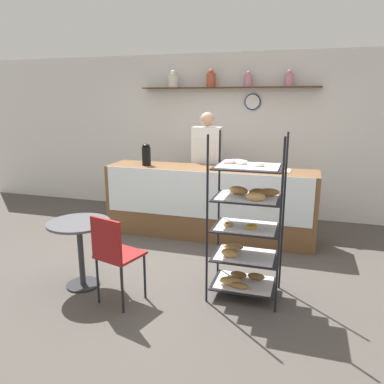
% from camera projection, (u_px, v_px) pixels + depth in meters
% --- Properties ---
extents(ground_plane, '(14.00, 14.00, 0.00)m').
position_uv_depth(ground_plane, '(181.00, 273.00, 4.33)').
color(ground_plane, '#4C4742').
extents(back_wall, '(10.00, 0.30, 2.70)m').
position_uv_depth(back_wall, '(228.00, 135.00, 6.39)').
color(back_wall, white).
rests_on(back_wall, ground_plane).
extents(display_counter, '(2.99, 0.63, 1.02)m').
position_uv_depth(display_counter, '(209.00, 202.00, 5.40)').
color(display_counter, brown).
rests_on(display_counter, ground_plane).
extents(pastry_rack, '(0.69, 0.51, 1.65)m').
position_uv_depth(pastry_rack, '(246.00, 227.00, 3.68)').
color(pastry_rack, black).
rests_on(pastry_rack, ground_plane).
extents(person_worker, '(0.44, 0.23, 1.77)m').
position_uv_depth(person_worker, '(207.00, 165.00, 5.80)').
color(person_worker, '#282833').
rests_on(person_worker, ground_plane).
extents(cafe_table, '(0.64, 0.64, 0.72)m').
position_uv_depth(cafe_table, '(80.00, 238.00, 3.92)').
color(cafe_table, '#262628').
rests_on(cafe_table, ground_plane).
extents(cafe_chair, '(0.47, 0.47, 0.90)m').
position_uv_depth(cafe_chair, '(114.00, 251.00, 3.54)').
color(cafe_chair, black).
rests_on(cafe_chair, ground_plane).
extents(coffee_carafe, '(0.13, 0.13, 0.32)m').
position_uv_depth(coffee_carafe, '(146.00, 155.00, 5.45)').
color(coffee_carafe, black).
rests_on(coffee_carafe, display_counter).
extents(donut_tray_counter, '(0.49, 0.26, 0.05)m').
position_uv_depth(donut_tray_counter, '(273.00, 169.00, 5.10)').
color(donut_tray_counter, white).
rests_on(donut_tray_counter, display_counter).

